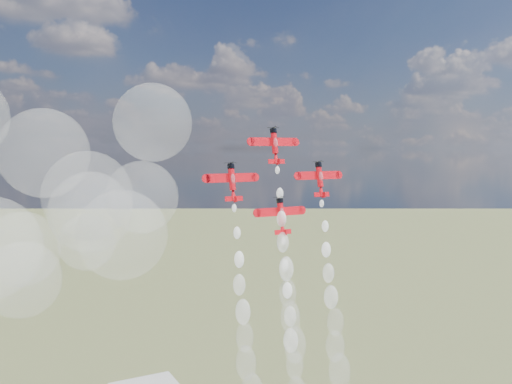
{
  "coord_description": "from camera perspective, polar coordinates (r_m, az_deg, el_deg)",
  "views": [
    {
      "loc": [
        -68.27,
        -102.0,
        110.85
      ],
      "look_at": [
        -8.23,
        12.0,
        100.49
      ],
      "focal_mm": 38.0,
      "sensor_mm": 36.0,
      "label": 1
    }
  ],
  "objects": [
    {
      "name": "smoke_trail_lead",
      "position": [
        132.41,
        3.62,
        -12.14
      ],
      "size": [
        5.51,
        10.64,
        44.44
      ],
      "color": "white",
      "rests_on": "plane_lead"
    },
    {
      "name": "plane_right",
      "position": [
        138.5,
        6.73,
        1.42
      ],
      "size": [
        12.63,
        4.28,
        8.94
      ],
      "rotation": [
        1.38,
        0.0,
        0.0
      ],
      "color": "red",
      "rests_on": "ground"
    },
    {
      "name": "plane_lead",
      "position": [
        133.11,
        1.98,
        4.97
      ],
      "size": [
        12.63,
        4.28,
        8.94
      ],
      "rotation": [
        1.38,
        0.0,
        0.0
      ],
      "color": "red",
      "rests_on": "ground"
    },
    {
      "name": "plane_left",
      "position": [
        126.2,
        -2.53,
        1.14
      ],
      "size": [
        12.63,
        4.28,
        8.94
      ],
      "rotation": [
        1.38,
        0.0,
        0.0
      ],
      "color": "red",
      "rests_on": "ground"
    },
    {
      "name": "smoke_trail_left",
      "position": [
        128.08,
        -0.96,
        -16.66
      ],
      "size": [
        5.85,
        10.76,
        44.35
      ],
      "color": "white",
      "rests_on": "plane_left"
    },
    {
      "name": "smoke_trail_slot",
      "position": [
        135.3,
        4.28,
        -19.22
      ],
      "size": [
        5.57,
        10.97,
        43.2
      ],
      "color": "white",
      "rests_on": "plane_slot"
    },
    {
      "name": "smoke_trail_right",
      "position": [
        140.04,
        8.37,
        -14.81
      ],
      "size": [
        5.1,
        11.61,
        43.65
      ],
      "color": "white",
      "rests_on": "plane_right"
    },
    {
      "name": "plane_slot",
      "position": [
        131.28,
        2.66,
        -2.44
      ],
      "size": [
        12.63,
        4.28,
        8.94
      ],
      "rotation": [
        1.38,
        0.0,
        0.0
      ],
      "color": "red",
      "rests_on": "ground"
    },
    {
      "name": "drifted_smoke_cloud",
      "position": [
        129.25,
        -19.72,
        -1.05
      ],
      "size": [
        61.56,
        41.39,
        58.73
      ],
      "color": "white",
      "rests_on": "ground"
    }
  ]
}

